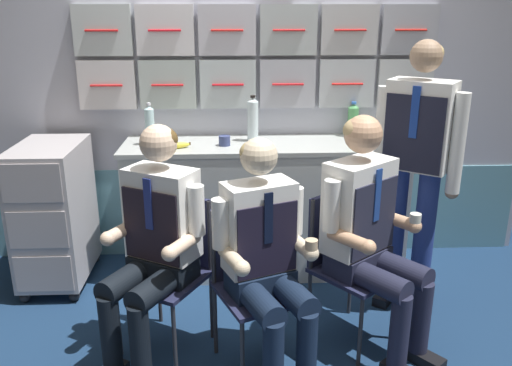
{
  "coord_description": "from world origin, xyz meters",
  "views": [
    {
      "loc": [
        -0.06,
        -2.37,
        1.79
      ],
      "look_at": [
        0.06,
        0.33,
        0.89
      ],
      "focal_mm": 37.28,
      "sensor_mm": 36.0,
      "label": 1
    }
  ],
  "objects_px": {
    "service_trolley": "(54,211)",
    "folding_chair_right": "(252,269)",
    "crew_member_left": "(154,237)",
    "crew_member_standing": "(416,158)",
    "coffee_cup_spare": "(225,140)",
    "crew_member_by_counter": "(370,226)",
    "folding_chair_left": "(174,256)",
    "sparkling_bottle_green": "(150,125)",
    "folding_chair_by_counter": "(344,251)",
    "crew_member_right": "(266,254)",
    "snack_banana": "(177,146)"
  },
  "relations": [
    {
      "from": "crew_member_left",
      "to": "crew_member_standing",
      "type": "relative_size",
      "value": 0.77
    },
    {
      "from": "crew_member_right",
      "to": "snack_banana",
      "type": "xyz_separation_m",
      "value": [
        -0.51,
        1.03,
        0.28
      ]
    },
    {
      "from": "service_trolley",
      "to": "folding_chair_right",
      "type": "height_order",
      "value": "service_trolley"
    },
    {
      "from": "crew_member_left",
      "to": "service_trolley",
      "type": "bearing_deg",
      "value": 133.07
    },
    {
      "from": "crew_member_left",
      "to": "folding_chair_right",
      "type": "bearing_deg",
      "value": -3.15
    },
    {
      "from": "crew_member_left",
      "to": "snack_banana",
      "type": "xyz_separation_m",
      "value": [
        0.05,
        0.86,
        0.26
      ]
    },
    {
      "from": "crew_member_left",
      "to": "crew_member_standing",
      "type": "distance_m",
      "value": 1.56
    },
    {
      "from": "folding_chair_left",
      "to": "folding_chair_right",
      "type": "distance_m",
      "value": 0.45
    },
    {
      "from": "folding_chair_right",
      "to": "snack_banana",
      "type": "distance_m",
      "value": 1.08
    },
    {
      "from": "crew_member_standing",
      "to": "coffee_cup_spare",
      "type": "height_order",
      "value": "crew_member_standing"
    },
    {
      "from": "service_trolley",
      "to": "sparkling_bottle_green",
      "type": "distance_m",
      "value": 0.85
    },
    {
      "from": "snack_banana",
      "to": "sparkling_bottle_green",
      "type": "bearing_deg",
      "value": 149.4
    },
    {
      "from": "folding_chair_right",
      "to": "snack_banana",
      "type": "xyz_separation_m",
      "value": [
        -0.45,
        0.88,
        0.43
      ]
    },
    {
      "from": "folding_chair_left",
      "to": "crew_member_right",
      "type": "bearing_deg",
      "value": -33.21
    },
    {
      "from": "folding_chair_left",
      "to": "crew_member_by_counter",
      "type": "distance_m",
      "value": 1.06
    },
    {
      "from": "folding_chair_by_counter",
      "to": "service_trolley",
      "type": "bearing_deg",
      "value": 159.53
    },
    {
      "from": "coffee_cup_spare",
      "to": "service_trolley",
      "type": "bearing_deg",
      "value": -175.36
    },
    {
      "from": "service_trolley",
      "to": "crew_member_right",
      "type": "bearing_deg",
      "value": -37.01
    },
    {
      "from": "crew_member_by_counter",
      "to": "coffee_cup_spare",
      "type": "bearing_deg",
      "value": 130.78
    },
    {
      "from": "crew_member_by_counter",
      "to": "sparkling_bottle_green",
      "type": "relative_size",
      "value": 4.58
    },
    {
      "from": "service_trolley",
      "to": "snack_banana",
      "type": "relative_size",
      "value": 5.57
    },
    {
      "from": "crew_member_standing",
      "to": "sparkling_bottle_green",
      "type": "xyz_separation_m",
      "value": [
        -1.61,
        0.52,
        0.1
      ]
    },
    {
      "from": "folding_chair_right",
      "to": "coffee_cup_spare",
      "type": "bearing_deg",
      "value": 98.74
    },
    {
      "from": "crew_member_left",
      "to": "folding_chair_left",
      "type": "bearing_deg",
      "value": 60.86
    },
    {
      "from": "folding_chair_right",
      "to": "crew_member_standing",
      "type": "bearing_deg",
      "value": 25.77
    },
    {
      "from": "folding_chair_left",
      "to": "crew_member_standing",
      "type": "distance_m",
      "value": 1.49
    },
    {
      "from": "folding_chair_right",
      "to": "snack_banana",
      "type": "relative_size",
      "value": 4.81
    },
    {
      "from": "service_trolley",
      "to": "sparkling_bottle_green",
      "type": "xyz_separation_m",
      "value": [
        0.64,
        0.14,
        0.54
      ]
    },
    {
      "from": "crew_member_right",
      "to": "coffee_cup_spare",
      "type": "height_order",
      "value": "crew_member_right"
    },
    {
      "from": "service_trolley",
      "to": "folding_chair_left",
      "type": "distance_m",
      "value": 1.1
    },
    {
      "from": "crew_member_by_counter",
      "to": "sparkling_bottle_green",
      "type": "bearing_deg",
      "value": 143.44
    },
    {
      "from": "sparkling_bottle_green",
      "to": "snack_banana",
      "type": "distance_m",
      "value": 0.24
    },
    {
      "from": "folding_chair_by_counter",
      "to": "crew_member_standing",
      "type": "height_order",
      "value": "crew_member_standing"
    },
    {
      "from": "sparkling_bottle_green",
      "to": "coffee_cup_spare",
      "type": "distance_m",
      "value": 0.5
    },
    {
      "from": "folding_chair_right",
      "to": "folding_chair_by_counter",
      "type": "distance_m",
      "value": 0.55
    },
    {
      "from": "crew_member_right",
      "to": "sparkling_bottle_green",
      "type": "bearing_deg",
      "value": 121.37
    },
    {
      "from": "crew_member_right",
      "to": "folding_chair_by_counter",
      "type": "relative_size",
      "value": 1.47
    },
    {
      "from": "folding_chair_left",
      "to": "crew_member_left",
      "type": "xyz_separation_m",
      "value": [
        -0.08,
        -0.14,
        0.18
      ]
    },
    {
      "from": "crew_member_standing",
      "to": "sparkling_bottle_green",
      "type": "height_order",
      "value": "crew_member_standing"
    },
    {
      "from": "folding_chair_by_counter",
      "to": "snack_banana",
      "type": "height_order",
      "value": "snack_banana"
    },
    {
      "from": "crew_member_right",
      "to": "snack_banana",
      "type": "relative_size",
      "value": 7.07
    },
    {
      "from": "service_trolley",
      "to": "crew_member_standing",
      "type": "relative_size",
      "value": 0.59
    },
    {
      "from": "crew_member_left",
      "to": "crew_member_by_counter",
      "type": "height_order",
      "value": "crew_member_by_counter"
    },
    {
      "from": "crew_member_left",
      "to": "crew_member_by_counter",
      "type": "relative_size",
      "value": 0.98
    },
    {
      "from": "service_trolley",
      "to": "folding_chair_right",
      "type": "bearing_deg",
      "value": -33.96
    },
    {
      "from": "service_trolley",
      "to": "crew_member_standing",
      "type": "height_order",
      "value": "crew_member_standing"
    },
    {
      "from": "crew_member_left",
      "to": "crew_member_by_counter",
      "type": "bearing_deg",
      "value": 2.02
    },
    {
      "from": "crew_member_standing",
      "to": "crew_member_by_counter",
      "type": "bearing_deg",
      "value": -131.5
    },
    {
      "from": "folding_chair_left",
      "to": "snack_banana",
      "type": "relative_size",
      "value": 4.81
    },
    {
      "from": "folding_chair_by_counter",
      "to": "folding_chair_left",
      "type": "bearing_deg",
      "value": -178.61
    }
  ]
}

